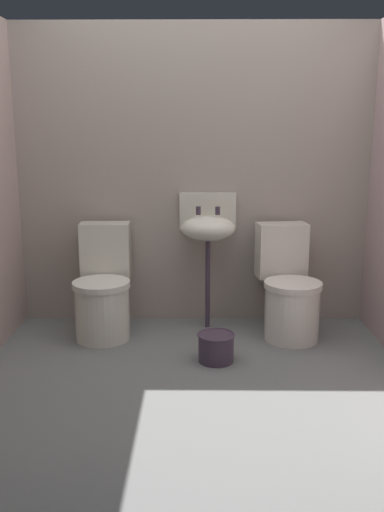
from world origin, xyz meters
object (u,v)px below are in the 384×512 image
object	(u,v)px
toilet_left	(103,291)
toilet_right	(289,292)
bucket	(216,347)
sink	(208,227)

from	to	relation	value
toilet_left	toilet_right	size ratio (longest dim) A/B	1.00
toilet_right	bucket	xyz separation A→B (m)	(-0.53, -0.47, -0.22)
toilet_right	bucket	distance (m)	0.74
toilet_left	bucket	distance (m)	0.95
sink	toilet_left	bearing A→B (deg)	-165.86
toilet_left	toilet_right	distance (m)	1.32
bucket	sink	bearing A→B (deg)	93.86
toilet_right	bucket	size ratio (longest dim) A/B	3.23
toilet_right	toilet_left	bearing A→B (deg)	-8.32
toilet_left	sink	distance (m)	0.88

